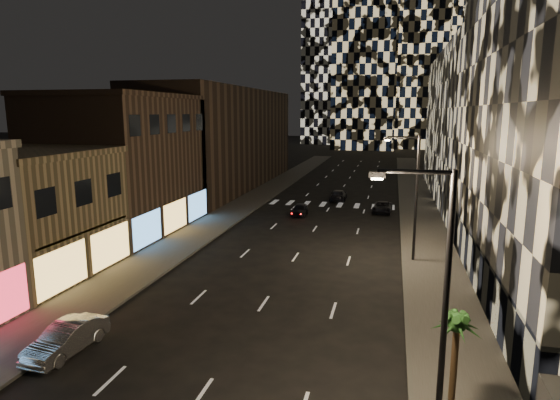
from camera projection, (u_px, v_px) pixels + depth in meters
The scene contains 16 objects.
sidewalk_left at pixel (251, 200), 57.71m from camera, with size 4.00×120.00×0.15m, color #47443F.
sidewalk_right at pixel (419, 208), 53.10m from camera, with size 4.00×120.00×0.15m, color #47443F.
curb_left at pixel (267, 201), 57.23m from camera, with size 0.20×120.00×0.15m, color #4C4C47.
curb_right at pixel (400, 207), 53.58m from camera, with size 0.20×120.00×0.15m, color #4C4C47.
retail_tan at pixel (20, 216), 30.90m from camera, with size 10.00×10.00×8.00m, color #83724F.
retail_brown at pixel (123, 166), 42.47m from camera, with size 10.00×15.00×12.00m, color #453327.
retail_filler_left at pixel (224, 139), 67.60m from camera, with size 10.00×40.00×14.00m, color #453327.
midrise_base at pixel (482, 270), 27.94m from camera, with size 0.60×25.00×3.00m, color #383838.
midrise_filler_right at pixel (507, 127), 55.83m from camera, with size 16.00×40.00×18.00m, color #232326.
streetlight_near at pixel (438, 292), 14.29m from camera, with size 2.55×0.25×9.00m.
streetlight_far at pixel (413, 189), 33.40m from camera, with size 2.55×0.25×9.00m.
car_silver_parked at pixel (67, 338), 21.19m from camera, with size 1.47×4.21×1.39m, color gray.
car_dark_midlane at pixel (300, 210), 49.50m from camera, with size 1.49×3.71×1.26m, color black.
car_dark_oncoming at pixel (338, 195), 57.84m from camera, with size 1.88×4.62×1.34m, color black.
car_dark_rightlane at pixel (382, 207), 50.91m from camera, with size 1.93×4.18×1.16m, color black.
palm_tree at pixel (457, 330), 16.43m from camera, with size 1.88×1.92×3.75m.
Camera 1 is at (6.83, -4.28, 10.78)m, focal length 30.00 mm.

